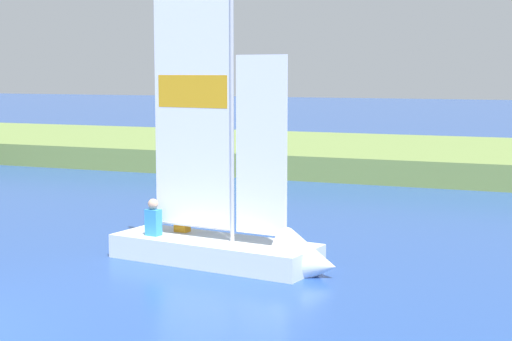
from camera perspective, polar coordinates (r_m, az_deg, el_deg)
shore_bank at (r=32.00m, az=6.55°, el=1.14°), size 80.00×10.48×0.84m
sailboat at (r=15.27m, az=-0.90°, el=-4.83°), size 4.72×1.90×6.79m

